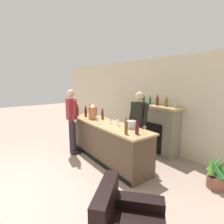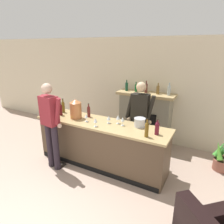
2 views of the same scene
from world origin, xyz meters
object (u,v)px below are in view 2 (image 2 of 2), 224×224
Objects in this scene: person_bartender at (140,119)px; ice_bucket_steel at (140,122)px; wine_bottle_chardonnay_pale at (147,129)px; wine_glass_back_row at (109,118)px; wine_glass_near_bucket at (86,116)px; wine_glass_mid_counter at (95,121)px; wine_bottle_port_short at (47,109)px; wine_glass_front_left at (123,119)px; wine_bottle_cabernet_heavy at (89,111)px; wine_glass_by_dispenser at (118,118)px; person_customer at (51,123)px; fireplace_stone at (145,118)px; copper_dispenser at (76,109)px; wine_bottle_merlot_tall at (157,128)px; wine_bottle_riesling_slim at (61,109)px; potted_plant_corner at (223,158)px; wine_bottle_burgundy_dark at (63,106)px.

ice_bucket_steel is (0.14, -0.38, 0.07)m from person_bartender.
wine_glass_back_row is (-0.90, 0.24, -0.04)m from wine_bottle_chardonnay_pale.
wine_glass_mid_counter is at bearing -23.17° from wine_glass_near_bucket.
wine_bottle_port_short is at bearing -175.80° from wine_glass_near_bucket.
wine_glass_front_left is (-0.18, -0.49, 0.12)m from person_bartender.
wine_bottle_cabernet_heavy is at bearing -160.42° from person_bartender.
wine_bottle_chardonnay_pale is at bearing -0.75° from wine_bottle_port_short.
person_bartender reaches higher than wine_glass_mid_counter.
wine_glass_by_dispenser is (-0.31, -0.44, 0.12)m from person_bartender.
wine_bottle_port_short is at bearing 177.49° from wine_glass_mid_counter.
person_bartender is (1.49, 1.14, -0.02)m from person_customer.
fireplace_stone is 1.45m from wine_glass_by_dispenser.
copper_dispenser reaches higher than wine_glass_mid_counter.
wine_bottle_merlot_tall is 1.50m from wine_glass_near_bucket.
wine_bottle_riesling_slim is at bearing -161.99° from wine_bottle_cabernet_heavy.
wine_bottle_chardonnay_pale is (0.27, -0.39, 0.06)m from ice_bucket_steel.
wine_bottle_port_short is at bearing -159.83° from person_bartender.
wine_glass_by_dispenser is 1.01× the size of wine_glass_front_left.
fireplace_stone is at bearing 101.80° from person_bartender.
wine_bottle_cabernet_heavy is 1.90× the size of wine_glass_back_row.
person_bartender reaches higher than wine_bottle_port_short.
wine_glass_back_row is 0.91× the size of wine_glass_front_left.
person_customer is at bearing -154.96° from ice_bucket_steel.
person_customer reaches higher than wine_bottle_chardonnay_pale.
person_customer reaches higher than copper_dispenser.
person_customer is 1.19m from wine_glass_back_row.
wine_glass_back_row is (1.01, 0.62, 0.08)m from person_customer.
wine_bottle_port_short reaches higher than wine_glass_near_bucket.
copper_dispenser reaches higher than ice_bucket_steel.
person_customer reaches higher than wine_bottle_riesling_slim.
wine_bottle_port_short is at bearing -167.66° from copper_dispenser.
wine_bottle_riesling_slim is at bearing 26.88° from wine_bottle_port_short.
wine_bottle_merlot_tall is at bearing -9.51° from wine_glass_by_dispenser.
wine_bottle_port_short is 1.36m from wine_glass_mid_counter.
wine_bottle_burgundy_dark is at bearing -165.97° from potted_plant_corner.
person_bartender reaches higher than wine_bottle_burgundy_dark.
wine_glass_near_bucket is (0.33, -0.08, -0.09)m from copper_dispenser.
wine_bottle_burgundy_dark is at bearing 178.63° from wine_glass_by_dispenser.
wine_glass_by_dispenser is at bearing 24.82° from wine_glass_back_row.
wine_glass_front_left is at bearing -160.35° from ice_bucket_steel.
ice_bucket_steel is at bearing 19.65° from wine_glass_front_left.
wine_glass_near_bucket is (-0.75, -1.60, 0.41)m from fireplace_stone.
wine_bottle_port_short is 1.21× the size of wine_bottle_merlot_tall.
fireplace_stone is at bearing 64.80° from wine_glass_near_bucket.
wine_bottle_merlot_tall is at bearing -3.46° from wine_glass_back_row.
wine_glass_back_row is 0.31m from wine_glass_mid_counter.
wine_bottle_burgundy_dark is 0.99× the size of wine_bottle_chardonnay_pale.
ice_bucket_steel is 0.73× the size of wine_bottle_cabernet_heavy.
wine_bottle_burgundy_dark reaches higher than wine_glass_by_dispenser.
person_customer is 1.95m from wine_bottle_chardonnay_pale.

